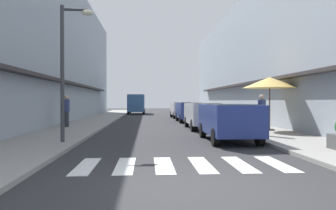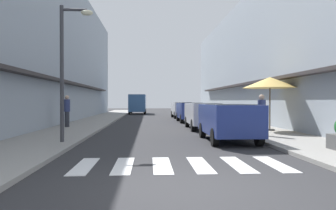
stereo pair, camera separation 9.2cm
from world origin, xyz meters
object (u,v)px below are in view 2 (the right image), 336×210
(street_lamp, at_px, (68,58))
(parked_car_distant, at_px, (182,108))
(parked_car_mid, at_px, (204,113))
(pedestrian_walking_far, at_px, (67,110))
(cafe_umbrella, at_px, (270,83))
(pedestrian_walking_near, at_px, (262,114))
(parked_car_near, at_px, (228,118))
(parked_car_far, at_px, (190,110))
(delivery_van, at_px, (138,102))

(street_lamp, bearing_deg, parked_car_distant, 72.29)
(parked_car_mid, bearing_deg, pedestrian_walking_far, 176.49)
(street_lamp, bearing_deg, cafe_umbrella, 25.09)
(cafe_umbrella, height_order, pedestrian_walking_near, cafe_umbrella)
(parked_car_near, height_order, parked_car_far, same)
(pedestrian_walking_near, xyz_separation_m, pedestrian_walking_far, (-9.45, 5.16, 0.03))
(parked_car_near, bearing_deg, pedestrian_walking_near, 32.48)
(parked_car_near, bearing_deg, cafe_umbrella, 49.76)
(parked_car_near, height_order, parked_car_distant, same)
(parked_car_near, height_order, pedestrian_walking_far, pedestrian_walking_far)
(street_lamp, distance_m, cafe_umbrella, 9.95)
(cafe_umbrella, xyz_separation_m, pedestrian_walking_near, (-1.24, -2.40, -1.46))
(pedestrian_walking_near, distance_m, pedestrian_walking_far, 10.77)
(delivery_van, relative_size, street_lamp, 1.10)
(parked_car_mid, distance_m, parked_car_distant, 12.42)
(parked_car_near, relative_size, cafe_umbrella, 1.56)
(pedestrian_walking_far, bearing_deg, parked_car_mid, -49.54)
(cafe_umbrella, bearing_deg, parked_car_near, -130.24)
(pedestrian_walking_near, bearing_deg, parked_car_distant, -60.08)
(parked_car_distant, relative_size, pedestrian_walking_far, 2.23)
(parked_car_far, relative_size, pedestrian_walking_near, 2.39)
(pedestrian_walking_near, relative_size, pedestrian_walking_far, 0.97)
(parked_car_mid, bearing_deg, cafe_umbrella, -37.70)
(cafe_umbrella, bearing_deg, parked_car_far, 108.96)
(pedestrian_walking_far, bearing_deg, cafe_umbrella, -60.49)
(parked_car_distant, bearing_deg, pedestrian_walking_far, -122.94)
(delivery_van, bearing_deg, pedestrian_walking_far, -98.42)
(parked_car_near, relative_size, pedestrian_walking_near, 2.42)
(street_lamp, xyz_separation_m, pedestrian_walking_far, (-1.70, 6.97, -2.08))
(delivery_van, bearing_deg, pedestrian_walking_near, -77.15)
(parked_car_far, relative_size, street_lamp, 0.85)
(parked_car_far, relative_size, cafe_umbrella, 1.54)
(parked_car_mid, distance_m, parked_car_far, 6.31)
(parked_car_near, bearing_deg, street_lamp, -173.18)
(parked_car_near, distance_m, pedestrian_walking_near, 2.03)
(pedestrian_walking_far, bearing_deg, parked_car_near, -84.94)
(parked_car_distant, bearing_deg, cafe_umbrella, -78.65)
(street_lamp, bearing_deg, parked_car_far, 64.75)
(parked_car_mid, height_order, pedestrian_walking_near, pedestrian_walking_near)
(delivery_van, relative_size, pedestrian_walking_far, 3.02)
(parked_car_near, xyz_separation_m, parked_car_mid, (0.00, 5.77, 0.00))
(parked_car_distant, height_order, pedestrian_walking_far, pedestrian_walking_far)
(pedestrian_walking_far, bearing_deg, pedestrian_walking_near, -74.65)
(parked_car_far, distance_m, parked_car_distant, 6.11)
(parked_car_far, height_order, cafe_umbrella, cafe_umbrella)
(parked_car_distant, distance_m, street_lamp, 19.99)
(parked_car_mid, relative_size, parked_car_far, 1.08)
(parked_car_far, bearing_deg, delivery_van, 105.50)
(parked_car_mid, distance_m, pedestrian_walking_far, 7.76)
(parked_car_near, bearing_deg, delivery_van, 99.02)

